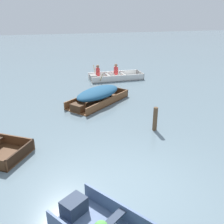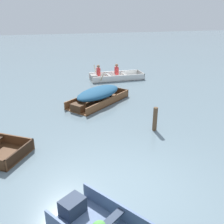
# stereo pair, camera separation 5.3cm
# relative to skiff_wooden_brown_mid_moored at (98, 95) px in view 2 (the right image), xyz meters

# --- Properties ---
(ground_plane) EXTENTS (80.00, 80.00, 0.00)m
(ground_plane) POSITION_rel_skiff_wooden_brown_mid_moored_xyz_m (-0.61, -5.84, -0.38)
(ground_plane) COLOR slate
(skiff_wooden_brown_mid_moored) EXTENTS (3.10, 2.85, 0.67)m
(skiff_wooden_brown_mid_moored) POSITION_rel_skiff_wooden_brown_mid_moored_xyz_m (0.00, 0.00, 0.00)
(skiff_wooden_brown_mid_moored) COLOR brown
(skiff_wooden_brown_mid_moored) RESTS_ON ground
(rowboat_white_with_crew) EXTENTS (3.14, 2.43, 0.91)m
(rowboat_white_with_crew) POSITION_rel_skiff_wooden_brown_mid_moored_xyz_m (1.69, 3.71, -0.20)
(rowboat_white_with_crew) COLOR white
(rowboat_white_with_crew) RESTS_ON ground
(mooring_post) EXTENTS (0.15, 0.15, 0.83)m
(mooring_post) POSITION_rel_skiff_wooden_brown_mid_moored_xyz_m (1.31, -3.14, 0.04)
(mooring_post) COLOR brown
(mooring_post) RESTS_ON ground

